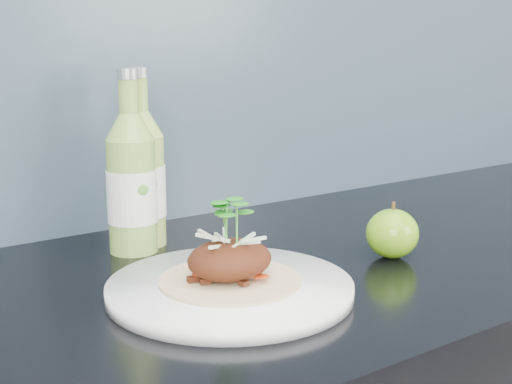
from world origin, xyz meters
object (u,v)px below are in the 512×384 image
(dinner_plate, at_px, (230,289))
(cider_bottle_right, at_px, (141,179))
(cider_bottle_left, at_px, (132,184))
(green_apple, at_px, (392,233))

(dinner_plate, relative_size, cider_bottle_right, 1.47)
(cider_bottle_left, distance_m, cider_bottle_right, 0.04)
(dinner_plate, height_order, cider_bottle_left, cider_bottle_left)
(green_apple, height_order, cider_bottle_right, cider_bottle_right)
(green_apple, xyz_separation_m, cider_bottle_left, (-0.27, 0.23, 0.06))
(dinner_plate, distance_m, cider_bottle_left, 0.24)
(dinner_plate, bearing_deg, cider_bottle_right, 86.42)
(cider_bottle_right, bearing_deg, cider_bottle_left, -137.96)
(green_apple, xyz_separation_m, cider_bottle_right, (-0.24, 0.25, 0.06))
(green_apple, bearing_deg, cider_bottle_right, 133.61)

